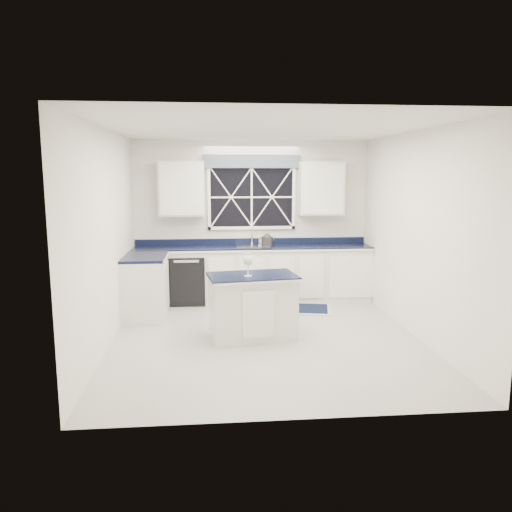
{
  "coord_description": "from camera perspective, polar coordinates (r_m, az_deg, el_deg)",
  "views": [
    {
      "loc": [
        -0.71,
        -6.31,
        2.15
      ],
      "look_at": [
        -0.09,
        0.4,
        1.03
      ],
      "focal_mm": 35.0,
      "sensor_mm": 36.0,
      "label": 1
    }
  ],
  "objects": [
    {
      "name": "dishwasher",
      "position": [
        8.45,
        -7.8,
        -2.55
      ],
      "size": [
        0.6,
        0.58,
        0.82
      ],
      "primitive_type": "cube",
      "color": "black",
      "rests_on": "ground"
    },
    {
      "name": "countertop",
      "position": [
        8.39,
        -0.35,
        0.98
      ],
      "size": [
        3.98,
        0.64,
        0.04
      ],
      "primitive_type": "cube",
      "color": "black",
      "rests_on": "base_cabinets"
    },
    {
      "name": "faucet",
      "position": [
        8.55,
        -0.46,
        2.36
      ],
      "size": [
        0.05,
        0.2,
        0.3
      ],
      "color": "silver",
      "rests_on": "countertop"
    },
    {
      "name": "ground",
      "position": [
        6.71,
        1.11,
        -9.29
      ],
      "size": [
        4.5,
        4.5,
        0.0
      ],
      "primitive_type": "plane",
      "color": "#A2A29E",
      "rests_on": "ground"
    },
    {
      "name": "soap_bottle",
      "position": [
        8.49,
        0.6,
        1.88
      ],
      "size": [
        0.09,
        0.1,
        0.19
      ],
      "primitive_type": "imported",
      "rotation": [
        0.0,
        0.0,
        -0.07
      ],
      "color": "silver",
      "rests_on": "countertop"
    },
    {
      "name": "back_wall",
      "position": [
        8.63,
        -0.52,
        4.1
      ],
      "size": [
        4.0,
        0.1,
        2.7
      ],
      "primitive_type": "cube",
      "color": "white",
      "rests_on": "ground"
    },
    {
      "name": "upper_cabinets",
      "position": [
        8.43,
        -0.43,
        7.72
      ],
      "size": [
        3.1,
        0.34,
        0.9
      ],
      "color": "white",
      "rests_on": "ground"
    },
    {
      "name": "base_cabinets",
      "position": [
        8.28,
        -2.53,
        -2.43
      ],
      "size": [
        3.99,
        1.6,
        0.9
      ],
      "color": "white",
      "rests_on": "ground"
    },
    {
      "name": "window",
      "position": [
        8.55,
        -0.5,
        7.28
      ],
      "size": [
        1.65,
        0.09,
        1.26
      ],
      "color": "black",
      "rests_on": "ground"
    },
    {
      "name": "kettle",
      "position": [
        8.4,
        1.27,
        1.85
      ],
      "size": [
        0.31,
        0.24,
        0.23
      ],
      "rotation": [
        0.0,
        0.0,
        0.27
      ],
      "color": "#2E2E31",
      "rests_on": "countertop"
    },
    {
      "name": "wine_glass",
      "position": [
        6.38,
        -0.93,
        -0.53
      ],
      "size": [
        0.12,
        0.12,
        0.3
      ],
      "color": "white",
      "rests_on": "island"
    },
    {
      "name": "rug",
      "position": [
        8.07,
        4.54,
        -5.99
      ],
      "size": [
        1.26,
        0.92,
        0.02
      ],
      "rotation": [
        0.0,
        0.0,
        -0.21
      ],
      "color": "#B7B6B1",
      "rests_on": "ground"
    },
    {
      "name": "island",
      "position": [
        6.6,
        -0.4,
        -5.74
      ],
      "size": [
        1.22,
        0.83,
        0.84
      ],
      "rotation": [
        0.0,
        0.0,
        0.14
      ],
      "color": "white",
      "rests_on": "ground"
    }
  ]
}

